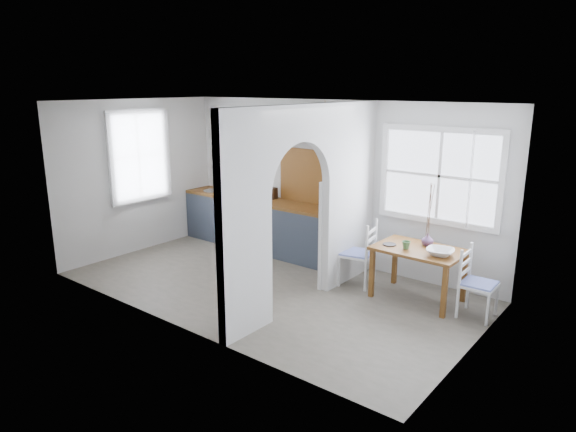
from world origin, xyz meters
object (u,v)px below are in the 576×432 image
Objects in this scene: dining_table at (418,274)px; vase at (427,240)px; chair_right at (479,283)px; kettle at (335,206)px; chair_left at (357,253)px.

dining_table is 0.48m from vase.
chair_right is 0.91m from vase.
kettle is at bearing 170.93° from dining_table.
chair_left is 5.70× the size of vase.
chair_right reaches higher than vase.
chair_right is at bearing -2.01° from dining_table.
chair_left is 0.87m from kettle.
dining_table is at bearing 81.46° from chair_left.
chair_right is 3.80× the size of kettle.
dining_table is at bearing -98.32° from vase.
kettle is at bearing 176.42° from vase.
dining_table is 6.82× the size of vase.
chair_right is 5.28× the size of vase.
chair_right is 2.44m from kettle.
kettle reaches higher than chair_left.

